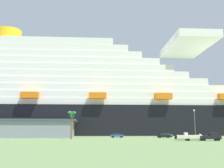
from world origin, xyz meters
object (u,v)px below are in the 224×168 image
palm_tree (72,117)px  parked_car_green_wagon (167,135)px  parked_car_blue_suv (117,135)px  parked_car_black_coupe (163,135)px  cruise_ship (63,99)px  pickup_truck (210,137)px  small_boat_on_trailer (191,137)px  street_lamp (195,120)px

palm_tree → parked_car_green_wagon: 39.58m
parked_car_green_wagon → parked_car_blue_suv: bearing=-169.7°
parked_car_green_wagon → parked_car_black_coupe: size_ratio=0.93×
cruise_ship → pickup_truck: cruise_ship is taller
cruise_ship → small_boat_on_trailer: cruise_ship is taller
street_lamp → parked_car_green_wagon: bearing=104.7°
cruise_ship → parked_car_black_coupe: size_ratio=56.51×
cruise_ship → parked_car_green_wagon: cruise_ship is taller
street_lamp → parked_car_green_wagon: size_ratio=2.15×
pickup_truck → small_boat_on_trailer: size_ratio=0.64×
palm_tree → parked_car_green_wagon: bearing=27.9°
pickup_truck → parked_car_black_coupe: 26.27m
parked_car_black_coupe → small_boat_on_trailer: bearing=-88.9°
small_boat_on_trailer → street_lamp: size_ratio=0.96×
small_boat_on_trailer → parked_car_black_coupe: size_ratio=1.91×
cruise_ship → parked_car_green_wagon: (43.71, -39.80, -17.82)m
small_boat_on_trailer → palm_tree: (-31.92, 14.26, 5.59)m
street_lamp → small_boat_on_trailer: bearing=-115.1°
parked_car_blue_suv → street_lamp: bearing=-29.8°
parked_car_green_wagon → parked_car_black_coupe: same height
pickup_truck → parked_car_blue_suv: 36.49m
parked_car_green_wagon → street_lamp: bearing=-75.3°
pickup_truck → palm_tree: palm_tree is taller
small_boat_on_trailer → parked_car_green_wagon: (2.69, 32.59, -0.13)m
parked_car_blue_suv → parked_car_black_coupe: (16.24, -3.58, -0.00)m
cruise_ship → parked_car_blue_suv: 52.78m
cruise_ship → small_boat_on_trailer: 85.06m
pickup_truck → parked_car_green_wagon: bearing=94.2°
parked_car_blue_suv → palm_tree: bearing=-135.8°
street_lamp → parked_car_black_coupe: bearing=127.2°
cruise_ship → parked_car_green_wagon: size_ratio=60.92×
cruise_ship → street_lamp: 75.77m
cruise_ship → street_lamp: size_ratio=28.35×
street_lamp → cruise_ship: bearing=130.2°
pickup_truck → cruise_ship: bearing=122.4°
parked_car_green_wagon → small_boat_on_trailer: bearing=-94.7°
parked_car_green_wagon → parked_car_blue_suv: same height
small_boat_on_trailer → parked_car_black_coupe: bearing=91.1°
small_boat_on_trailer → parked_car_green_wagon: small_boat_on_trailer is taller
pickup_truck → parked_car_blue_suv: (-21.82, 29.25, -0.21)m
small_boat_on_trailer → pickup_truck: bearing=-2.3°
cruise_ship → parked_car_blue_suv: cruise_ship is taller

